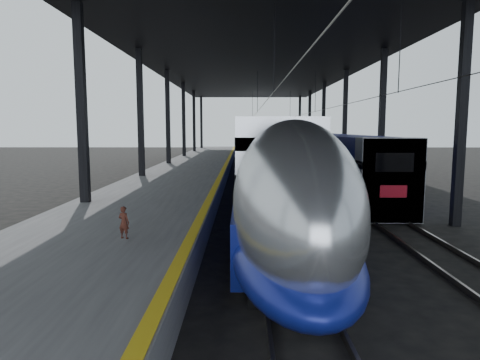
{
  "coord_description": "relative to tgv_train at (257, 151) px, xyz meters",
  "views": [
    {
      "loc": [
        0.77,
        -12.52,
        4.03
      ],
      "look_at": [
        0.64,
        4.32,
        2.0
      ],
      "focal_mm": 32.0,
      "sensor_mm": 36.0,
      "label": 1
    }
  ],
  "objects": [
    {
      "name": "ground",
      "position": [
        -2.0,
        -25.42,
        -2.06
      ],
      "size": [
        160.0,
        160.0,
        0.0
      ],
      "primitive_type": "plane",
      "color": "black",
      "rests_on": "ground"
    },
    {
      "name": "platform",
      "position": [
        -5.5,
        -5.42,
        -1.56
      ],
      "size": [
        6.0,
        80.0,
        1.0
      ],
      "primitive_type": "cube",
      "color": "#4C4C4F",
      "rests_on": "ground"
    },
    {
      "name": "yellow_strip",
      "position": [
        -2.7,
        -5.42,
        -1.06
      ],
      "size": [
        0.3,
        80.0,
        0.01
      ],
      "primitive_type": "cube",
      "color": "gold",
      "rests_on": "platform"
    },
    {
      "name": "rails",
      "position": [
        2.5,
        -5.42,
        -1.98
      ],
      "size": [
        6.52,
        80.0,
        0.16
      ],
      "color": "slate",
      "rests_on": "ground"
    },
    {
      "name": "canopy",
      "position": [
        -0.1,
        -5.42,
        7.05
      ],
      "size": [
        18.0,
        75.0,
        9.47
      ],
      "color": "black",
      "rests_on": "ground"
    },
    {
      "name": "tgv_train",
      "position": [
        0.0,
        0.0,
        0.0
      ],
      "size": [
        3.08,
        65.2,
        4.41
      ],
      "color": "#B6B9BE",
      "rests_on": "ground"
    },
    {
      "name": "second_train",
      "position": [
        5.0,
        6.95,
        -0.22
      ],
      "size": [
        2.65,
        56.05,
        3.65
      ],
      "color": "navy",
      "rests_on": "ground"
    },
    {
      "name": "child",
      "position": [
        -4.53,
        -26.38,
        -0.61
      ],
      "size": [
        0.39,
        0.32,
        0.91
      ],
      "primitive_type": "imported",
      "rotation": [
        0.0,
        0.0,
        2.78
      ],
      "color": "#4B2219",
      "rests_on": "platform"
    }
  ]
}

